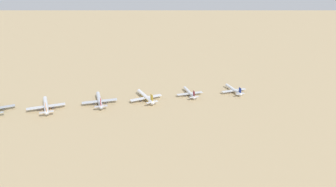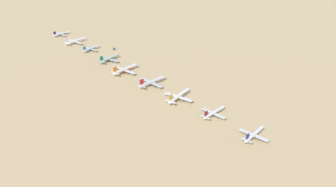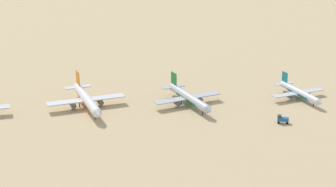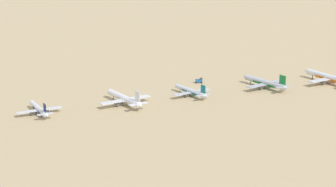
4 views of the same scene
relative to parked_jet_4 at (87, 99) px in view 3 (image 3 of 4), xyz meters
name	(u,v)px [view 3 (image 3 of 4)]	position (x,y,z in m)	size (l,w,h in m)	color
ground_plane	(86,111)	(4.18, -1.37, -4.66)	(2579.86, 2579.86, 0.00)	tan
parked_jet_4	(87,99)	(0.00, 0.00, 0.00)	(48.43, 39.22, 14.00)	silver
parked_jet_5	(188,97)	(14.42, 48.63, -0.41)	(44.26, 36.04, 12.76)	#B2B7C1
parked_jet_6	(299,93)	(26.18, 105.65, -1.11)	(37.01, 30.06, 10.67)	silver
service_truck	(282,119)	(52.05, 80.42, -2.58)	(4.84, 5.70, 3.90)	#1E5999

